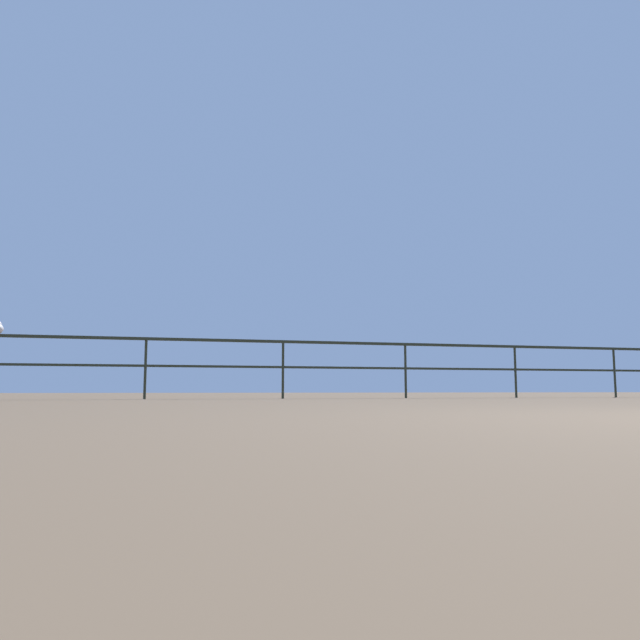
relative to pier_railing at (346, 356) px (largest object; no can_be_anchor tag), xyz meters
name	(u,v)px	position (x,y,z in m)	size (l,w,h in m)	color
pier_railing	(346,356)	(0.00, 0.00, 0.00)	(25.48, 0.05, 1.02)	#262A1B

